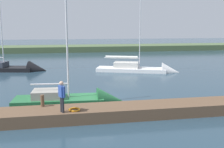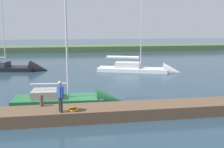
{
  "view_description": "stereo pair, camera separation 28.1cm",
  "coord_description": "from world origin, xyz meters",
  "px_view_note": "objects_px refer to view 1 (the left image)",
  "views": [
    {
      "loc": [
        2.09,
        18.76,
        5.31
      ],
      "look_at": [
        -1.48,
        -1.2,
        1.64
      ],
      "focal_mm": 41.64,
      "sensor_mm": 36.0,
      "label": 1
    },
    {
      "loc": [
        1.82,
        18.81,
        5.31
      ],
      "look_at": [
        -1.48,
        -1.2,
        1.64
      ],
      "focal_mm": 41.64,
      "sensor_mm": 36.0,
      "label": 2
    }
  ],
  "objects_px": {
    "sailboat_near_dock": "(144,71)",
    "life_ring_buoy": "(74,110)",
    "sailboat_far_left": "(78,101)",
    "mooring_post_near": "(42,101)",
    "sailboat_inner_slip": "(11,69)",
    "person_on_dock": "(62,94)"
  },
  "relations": [
    {
      "from": "mooring_post_near",
      "to": "person_on_dock",
      "type": "height_order",
      "value": "person_on_dock"
    },
    {
      "from": "sailboat_near_dock",
      "to": "life_ring_buoy",
      "type": "bearing_deg",
      "value": -100.15
    },
    {
      "from": "life_ring_buoy",
      "to": "sailboat_far_left",
      "type": "bearing_deg",
      "value": -96.36
    },
    {
      "from": "sailboat_inner_slip",
      "to": "sailboat_near_dock",
      "type": "bearing_deg",
      "value": -1.06
    },
    {
      "from": "sailboat_far_left",
      "to": "sailboat_near_dock",
      "type": "bearing_deg",
      "value": 57.88
    },
    {
      "from": "sailboat_far_left",
      "to": "person_on_dock",
      "type": "bearing_deg",
      "value": -102.84
    },
    {
      "from": "mooring_post_near",
      "to": "sailboat_inner_slip",
      "type": "distance_m",
      "value": 18.8
    },
    {
      "from": "sailboat_near_dock",
      "to": "person_on_dock",
      "type": "xyz_separation_m",
      "value": [
        9.57,
        15.76,
        1.58
      ]
    },
    {
      "from": "sailboat_inner_slip",
      "to": "sailboat_far_left",
      "type": "relative_size",
      "value": 1.33
    },
    {
      "from": "sailboat_inner_slip",
      "to": "sailboat_near_dock",
      "type": "relative_size",
      "value": 0.96
    },
    {
      "from": "life_ring_buoy",
      "to": "sailboat_near_dock",
      "type": "height_order",
      "value": "sailboat_near_dock"
    },
    {
      "from": "mooring_post_near",
      "to": "life_ring_buoy",
      "type": "height_order",
      "value": "mooring_post_near"
    },
    {
      "from": "sailboat_near_dock",
      "to": "sailboat_inner_slip",
      "type": "bearing_deg",
      "value": -172.84
    },
    {
      "from": "sailboat_near_dock",
      "to": "person_on_dock",
      "type": "relative_size",
      "value": 6.77
    },
    {
      "from": "life_ring_buoy",
      "to": "person_on_dock",
      "type": "distance_m",
      "value": 1.18
    },
    {
      "from": "mooring_post_near",
      "to": "sailboat_near_dock",
      "type": "xyz_separation_m",
      "value": [
        -10.73,
        -14.48,
        -0.91
      ]
    },
    {
      "from": "sailboat_inner_slip",
      "to": "sailboat_far_left",
      "type": "xyz_separation_m",
      "value": [
        -7.48,
        15.64,
        0.02
      ]
    },
    {
      "from": "mooring_post_near",
      "to": "person_on_dock",
      "type": "distance_m",
      "value": 1.85
    },
    {
      "from": "life_ring_buoy",
      "to": "sailboat_near_dock",
      "type": "relative_size",
      "value": 0.06
    },
    {
      "from": "person_on_dock",
      "to": "life_ring_buoy",
      "type": "bearing_deg",
      "value": -6.7
    },
    {
      "from": "sailboat_inner_slip",
      "to": "sailboat_far_left",
      "type": "height_order",
      "value": "sailboat_inner_slip"
    },
    {
      "from": "life_ring_buoy",
      "to": "sailboat_far_left",
      "type": "height_order",
      "value": "sailboat_far_left"
    }
  ]
}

